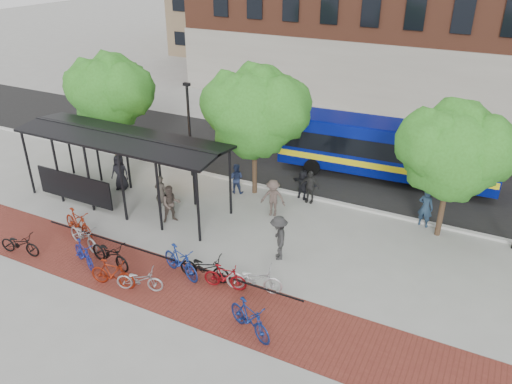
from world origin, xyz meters
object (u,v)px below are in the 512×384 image
at_px(bike_5, 113,273).
at_px(bike_4, 110,254).
at_px(pedestrian_0, 120,172).
at_px(pedestrian_1, 161,193).
at_px(pedestrian_7, 426,208).
at_px(bike_9, 225,277).
at_px(bus, 387,147).
at_px(bike_3, 84,254).
at_px(pedestrian_8, 171,204).
at_px(tree_b, 257,108).
at_px(pedestrian_9, 279,238).
at_px(pedestrian_3, 273,198).
at_px(bike_6, 140,279).
at_px(lamp_post_left, 189,128).
at_px(bike_7, 181,261).
at_px(bike_2, 83,236).
at_px(bus_shelter, 120,145).
at_px(pedestrian_5, 303,185).
at_px(bike_10, 254,279).
at_px(bike_1, 78,223).
at_px(bike_11, 250,318).
at_px(pedestrian_4, 310,187).
at_px(tree_a, 110,89).
at_px(bike_0, 20,244).
at_px(pedestrian_2, 236,178).
at_px(tree_c, 456,148).
at_px(bike_8, 205,267).

bearing_deg(bike_5, bike_4, 36.86).
xyz_separation_m(pedestrian_0, pedestrian_1, (3.26, -0.90, -0.04)).
bearing_deg(pedestrian_7, bike_9, 67.35).
xyz_separation_m(bus, bike_3, (-8.47, -13.52, -1.23)).
bearing_deg(pedestrian_8, tree_b, 18.39).
height_order(bike_4, pedestrian_9, pedestrian_9).
distance_m(pedestrian_3, pedestrian_7, 6.83).
height_order(bike_6, pedestrian_9, pedestrian_9).
distance_m(lamp_post_left, bike_7, 9.39).
bearing_deg(bike_2, pedestrian_1, 2.13).
height_order(bus_shelter, bike_9, bus_shelter).
relative_size(bike_4, pedestrian_5, 1.38).
height_order(bike_6, bike_10, bike_10).
bearing_deg(bus, bike_6, -115.15).
xyz_separation_m(bus, pedestrian_0, (-11.73, -7.54, -0.83)).
bearing_deg(bike_10, bike_7, 82.87).
height_order(bike_6, pedestrian_5, pedestrian_5).
distance_m(bus_shelter, bike_1, 4.14).
bearing_deg(bike_11, pedestrian_4, 33.90).
relative_size(bike_1, pedestrian_9, 1.07).
bearing_deg(pedestrian_9, pedestrian_1, -129.28).
relative_size(lamp_post_left, bike_3, 2.90).
bearing_deg(pedestrian_9, bike_7, -75.32).
distance_m(bike_7, bike_9, 1.92).
height_order(tree_a, bike_9, tree_a).
bearing_deg(pedestrian_7, pedestrian_9, 60.92).
xyz_separation_m(bike_2, pedestrian_8, (2.02, 3.43, 0.36)).
height_order(bike_5, pedestrian_9, pedestrian_9).
distance_m(bus, bike_1, 15.81).
distance_m(bike_0, bike_11, 10.51).
xyz_separation_m(tree_b, pedestrian_9, (3.44, -4.85, -3.51)).
distance_m(bus_shelter, pedestrian_2, 5.88).
relative_size(bike_6, bike_11, 0.87).
xyz_separation_m(bike_0, pedestrian_4, (8.86, 9.64, 0.35)).
bearing_deg(pedestrian_3, tree_c, 2.56).
distance_m(tree_a, bike_1, 9.00).
relative_size(bike_4, bike_6, 1.19).
height_order(tree_a, bike_7, tree_a).
xyz_separation_m(bike_7, pedestrian_9, (2.84, 2.74, 0.33)).
distance_m(pedestrian_1, pedestrian_5, 6.89).
relative_size(pedestrian_1, pedestrian_3, 0.99).
bearing_deg(bike_8, bike_1, 81.73).
relative_size(lamp_post_left, bike_7, 2.49).
xyz_separation_m(tree_a, bus, (14.30, 4.74, -2.48)).
bearing_deg(bike_8, pedestrian_4, -15.55).
xyz_separation_m(tree_c, pedestrian_8, (-11.12, -4.36, -3.16)).
relative_size(bike_6, pedestrian_0, 0.95).
distance_m(bike_7, pedestrian_0, 8.52).
xyz_separation_m(bike_1, bike_11, (9.43, -2.01, -0.00)).
bearing_deg(bike_0, pedestrian_8, -47.59).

